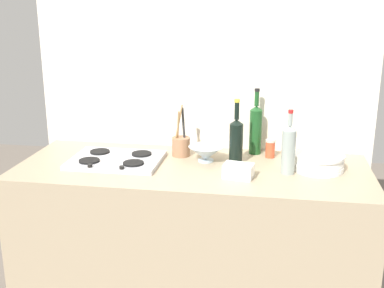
{
  "coord_description": "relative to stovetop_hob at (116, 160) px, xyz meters",
  "views": [
    {
      "loc": [
        0.38,
        -2.31,
        1.71
      ],
      "look_at": [
        0.0,
        0.0,
        1.02
      ],
      "focal_mm": 45.21,
      "sensor_mm": 36.0,
      "label": 1
    }
  ],
  "objects": [
    {
      "name": "counter_block",
      "position": [
        0.4,
        0.0,
        -0.46
      ],
      "size": [
        1.8,
        0.7,
        0.9
      ],
      "primitive_type": "cube",
      "color": "tan",
      "rests_on": "ground"
    },
    {
      "name": "backsplash_panel",
      "position": [
        0.4,
        0.38,
        0.14
      ],
      "size": [
        1.9,
        0.06,
        2.11
      ],
      "primitive_type": "cube",
      "color": "beige",
      "rests_on": "ground"
    },
    {
      "name": "stovetop_hob",
      "position": [
        0.0,
        0.0,
        0.0
      ],
      "size": [
        0.47,
        0.35,
        0.04
      ],
      "color": "#B2B2B7",
      "rests_on": "counter_block"
    },
    {
      "name": "plate_stack",
      "position": [
        1.04,
        0.06,
        0.03
      ],
      "size": [
        0.25,
        0.26,
        0.08
      ],
      "color": "white",
      "rests_on": "counter_block"
    },
    {
      "name": "wine_bottle_leftmost",
      "position": [
        0.88,
        -0.02,
        0.11
      ],
      "size": [
        0.07,
        0.07,
        0.32
      ],
      "color": "gray",
      "rests_on": "counter_block"
    },
    {
      "name": "wine_bottle_mid_left",
      "position": [
        0.71,
        0.28,
        0.13
      ],
      "size": [
        0.07,
        0.07,
        0.36
      ],
      "color": "#19471E",
      "rests_on": "counter_block"
    },
    {
      "name": "wine_bottle_mid_right",
      "position": [
        0.62,
        0.09,
        0.11
      ],
      "size": [
        0.07,
        0.07,
        0.34
      ],
      "color": "black",
      "rests_on": "counter_block"
    },
    {
      "name": "mixing_bowl",
      "position": [
        0.46,
        0.1,
        0.03
      ],
      "size": [
        0.18,
        0.18,
        0.08
      ],
      "color": "silver",
      "rests_on": "counter_block"
    },
    {
      "name": "butter_dish",
      "position": [
        0.65,
        -0.12,
        0.02
      ],
      "size": [
        0.15,
        0.12,
        0.07
      ],
      "primitive_type": "cube",
      "rotation": [
        0.0,
        0.0,
        -0.16
      ],
      "color": "white",
      "rests_on": "counter_block"
    },
    {
      "name": "utensil_crock",
      "position": [
        0.32,
        0.17,
        0.05
      ],
      "size": [
        0.1,
        0.1,
        0.28
      ],
      "color": "#996B4C",
      "rests_on": "counter_block"
    },
    {
      "name": "condiment_jar_front",
      "position": [
        0.8,
        0.22,
        0.04
      ],
      "size": [
        0.05,
        0.05,
        0.1
      ],
      "color": "#C64C2D",
      "rests_on": "counter_block"
    }
  ]
}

